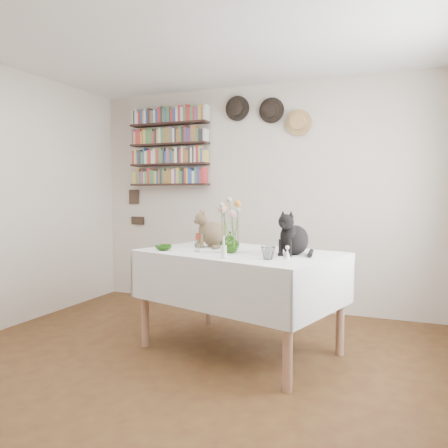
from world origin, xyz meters
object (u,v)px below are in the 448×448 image
at_px(dining_table, 240,276).
at_px(black_cat, 295,232).
at_px(tabby_cat, 214,228).
at_px(flower_vase, 229,242).
at_px(bookshelf_unit, 169,147).

xyz_separation_m(dining_table, black_cat, (0.45, -0.01, 0.38)).
height_order(tabby_cat, black_cat, black_cat).
height_order(flower_vase, bookshelf_unit, bookshelf_unit).
bearing_deg(tabby_cat, flower_vase, -7.89).
bearing_deg(dining_table, bookshelf_unit, 136.15).
relative_size(tabby_cat, flower_vase, 2.02).
bearing_deg(tabby_cat, dining_table, 7.95).
bearing_deg(dining_table, flower_vase, -118.01).
height_order(dining_table, bookshelf_unit, bookshelf_unit).
bearing_deg(flower_vase, dining_table, 61.99).
relative_size(black_cat, bookshelf_unit, 0.35).
height_order(dining_table, flower_vase, flower_vase).
relative_size(flower_vase, bookshelf_unit, 0.17).
bearing_deg(bookshelf_unit, black_cat, -36.20).
distance_m(tabby_cat, flower_vase, 0.42).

